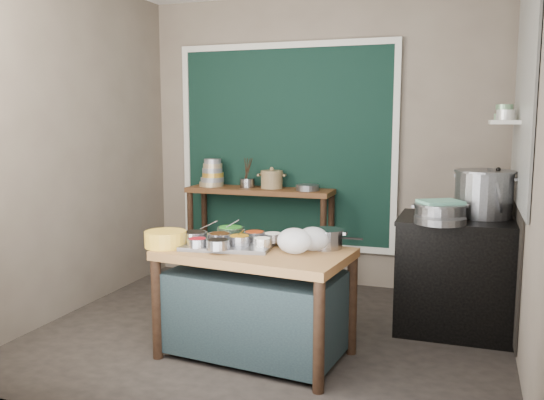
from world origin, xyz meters
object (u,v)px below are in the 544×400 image
(ceramic_crock, at_px, (272,180))
(stock_pot, at_px, (484,194))
(stove_block, at_px, (459,276))
(prep_table, at_px, (255,303))
(utensil_cup, at_px, (247,183))
(condiment_tray, at_px, (229,245))
(yellow_basin, at_px, (166,239))
(saucepan, at_px, (326,239))
(steamer, at_px, (440,212))
(back_counter, at_px, (260,236))

(ceramic_crock, xyz_separation_m, stock_pot, (1.94, -0.66, 0.03))
(stove_block, relative_size, stock_pot, 1.96)
(prep_table, relative_size, utensil_cup, 8.33)
(condiment_tray, bearing_deg, yellow_basin, -159.69)
(stove_block, height_order, yellow_basin, yellow_basin)
(saucepan, height_order, stock_pot, stock_pot)
(saucepan, xyz_separation_m, ceramic_crock, (-0.93, 1.54, 0.21))
(condiment_tray, relative_size, stock_pot, 1.31)
(utensil_cup, relative_size, ceramic_crock, 0.66)
(stove_block, relative_size, utensil_cup, 6.00)
(condiment_tray, bearing_deg, utensil_cup, 107.35)
(stove_block, bearing_deg, ceramic_crock, 156.99)
(yellow_basin, bearing_deg, saucepan, 17.00)
(stove_block, distance_m, ceramic_crock, 2.03)
(saucepan, height_order, utensil_cup, utensil_cup)
(prep_table, bearing_deg, steamer, 41.73)
(yellow_basin, relative_size, saucepan, 1.19)
(stove_block, bearing_deg, stock_pot, 34.32)
(utensil_cup, xyz_separation_m, steamer, (1.89, -0.91, -0.05))
(yellow_basin, xyz_separation_m, stock_pot, (2.06, 1.21, 0.25))
(prep_table, height_order, utensil_cup, utensil_cup)
(back_counter, distance_m, condiment_tray, 1.75)
(back_counter, distance_m, saucepan, 1.87)
(yellow_basin, height_order, utensil_cup, utensil_cup)
(utensil_cup, bearing_deg, saucepan, -52.41)
(back_counter, distance_m, stock_pot, 2.22)
(back_counter, bearing_deg, utensil_cup, 173.45)
(stock_pot, bearing_deg, yellow_basin, -149.70)
(back_counter, distance_m, utensil_cup, 0.54)
(condiment_tray, xyz_separation_m, utensil_cup, (-0.53, 1.70, 0.23))
(stove_block, height_order, condiment_tray, stove_block)
(yellow_basin, bearing_deg, condiment_tray, 20.31)
(utensil_cup, distance_m, stock_pot, 2.28)
(stove_block, relative_size, saucepan, 3.73)
(prep_table, distance_m, utensil_cup, 1.98)
(saucepan, distance_m, utensil_cup, 1.93)
(stove_block, height_order, stock_pot, stock_pot)
(stove_block, bearing_deg, prep_table, -142.90)
(prep_table, distance_m, yellow_basin, 0.76)
(ceramic_crock, bearing_deg, stock_pot, -18.68)
(stove_block, height_order, utensil_cup, utensil_cup)
(stove_block, xyz_separation_m, yellow_basin, (-1.91, -1.10, 0.38))
(prep_table, bearing_deg, utensil_cup, 119.32)
(steamer, bearing_deg, ceramic_crock, 150.59)
(prep_table, height_order, steamer, steamer)
(steamer, bearing_deg, yellow_basin, -151.97)
(yellow_basin, xyz_separation_m, utensil_cup, (-0.12, 1.85, 0.19))
(stove_block, distance_m, steamer, 0.56)
(prep_table, relative_size, saucepan, 5.18)
(prep_table, bearing_deg, condiment_tray, 177.58)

